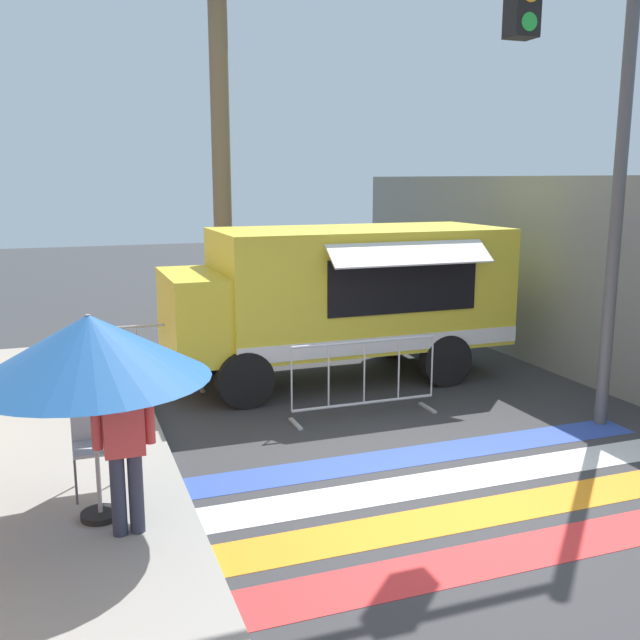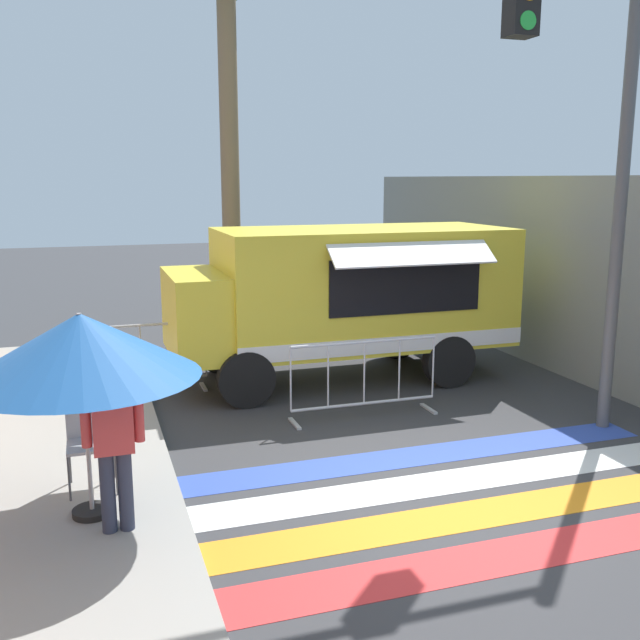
# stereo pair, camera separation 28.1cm
# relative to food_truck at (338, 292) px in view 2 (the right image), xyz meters

# --- Properties ---
(ground_plane) EXTENTS (60.00, 60.00, 0.00)m
(ground_plane) POSITION_rel_food_truck_xyz_m (-0.49, -4.52, -1.42)
(ground_plane) COLOR #38383A
(concrete_wall_right) EXTENTS (0.20, 16.00, 3.23)m
(concrete_wall_right) POSITION_rel_food_truck_xyz_m (3.66, -1.52, 0.20)
(concrete_wall_right) COLOR gray
(concrete_wall_right) RESTS_ON ground_plane
(crosswalk_painted) EXTENTS (6.40, 2.84, 0.01)m
(crosswalk_painted) POSITION_rel_food_truck_xyz_m (-0.49, -4.53, -1.42)
(crosswalk_painted) COLOR red
(crosswalk_painted) RESTS_ON ground_plane
(food_truck) EXTENTS (5.35, 2.56, 2.42)m
(food_truck) POSITION_rel_food_truck_xyz_m (0.00, 0.00, 0.00)
(food_truck) COLOR yellow
(food_truck) RESTS_ON ground_plane
(traffic_signal_pole) EXTENTS (4.69, 0.29, 6.05)m
(traffic_signal_pole) POSITION_rel_food_truck_xyz_m (1.59, -3.23, 2.73)
(traffic_signal_pole) COLOR #515456
(traffic_signal_pole) RESTS_ON ground_plane
(patio_umbrella) EXTENTS (2.10, 2.10, 1.91)m
(patio_umbrella) POSITION_rel_food_truck_xyz_m (-3.87, -4.01, 0.31)
(patio_umbrella) COLOR black
(patio_umbrella) RESTS_ON sidewalk_left
(folding_chair) EXTENTS (0.46, 0.46, 0.91)m
(folding_chair) POSITION_rel_food_truck_xyz_m (-3.84, -3.32, -0.75)
(folding_chair) COLOR #4C4C51
(folding_chair) RESTS_ON sidewalk_left
(vendor_person) EXTENTS (0.53, 0.21, 1.56)m
(vendor_person) POSITION_rel_food_truck_xyz_m (-3.65, -4.39, -0.42)
(vendor_person) COLOR #2D3347
(vendor_person) RESTS_ON sidewalk_left
(barricade_front) EXTENTS (2.09, 0.44, 1.07)m
(barricade_front) POSITION_rel_food_truck_xyz_m (-0.31, -1.90, -0.89)
(barricade_front) COLOR #B7BABF
(barricade_front) RESTS_ON ground_plane
(barricade_side) EXTENTS (1.97, 0.44, 1.07)m
(barricade_side) POSITION_rel_food_truck_xyz_m (-3.08, 0.17, -0.89)
(barricade_side) COLOR #B7BABF
(barricade_side) RESTS_ON ground_plane
(palm_tree) EXTENTS (2.08, 2.12, 7.62)m
(palm_tree) POSITION_rel_food_truck_xyz_m (-0.83, 4.28, 3.71)
(palm_tree) COLOR #7A664C
(palm_tree) RESTS_ON ground_plane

